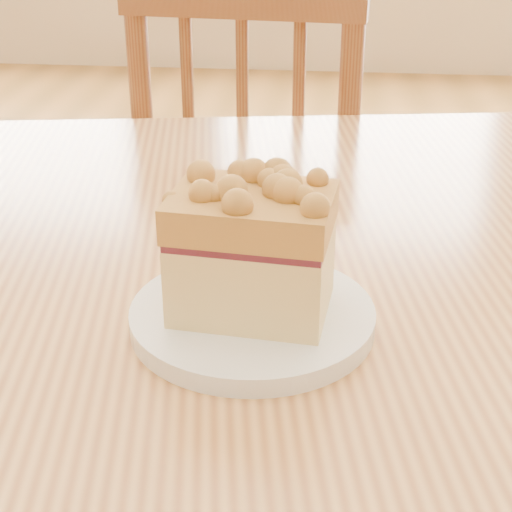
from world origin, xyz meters
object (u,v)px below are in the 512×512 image
(cafe_table_main, at_px, (115,313))
(plate, at_px, (252,317))
(cafe_chair_main, at_px, (261,215))
(cake_slice, at_px, (250,246))

(cafe_table_main, distance_m, plate, 0.25)
(cafe_chair_main, bearing_deg, cake_slice, 100.87)
(cafe_chair_main, height_order, plate, cafe_chair_main)
(cafe_chair_main, xyz_separation_m, plate, (0.07, -0.84, 0.27))
(cafe_table_main, height_order, cake_slice, cake_slice)
(plate, relative_size, cake_slice, 1.44)
(cafe_table_main, xyz_separation_m, plate, (0.17, -0.15, 0.10))
(cafe_table_main, relative_size, plate, 6.88)
(cafe_table_main, relative_size, cafe_chair_main, 1.48)
(cafe_chair_main, bearing_deg, plate, 100.98)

